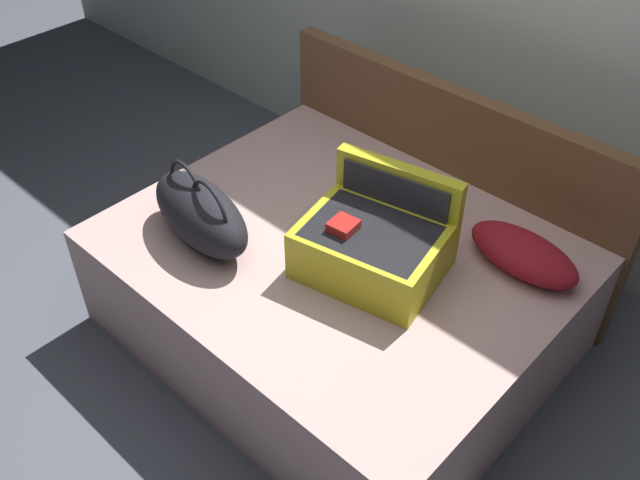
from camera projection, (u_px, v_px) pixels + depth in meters
The scene contains 6 objects.
ground_plane at pixel (276, 380), 3.14m from camera, with size 12.00×12.00×0.00m, color #4C515B.
bed at pixel (337, 290), 3.18m from camera, with size 1.86×1.50×0.54m, color #BC9993.
headboard at pixel (445, 177), 3.48m from camera, with size 1.90×0.08×0.96m, color brown.
hard_case_large at pixel (374, 243), 2.81m from camera, with size 0.63×0.55×0.40m.
duffel_bag at pixel (200, 213), 2.95m from camera, with size 0.63×0.35×0.34m.
pillow_near_headboard at pixel (523, 254), 2.86m from camera, with size 0.49×0.24×0.14m, color maroon.
Camera 1 is at (1.49, -1.31, 2.51)m, focal length 39.74 mm.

